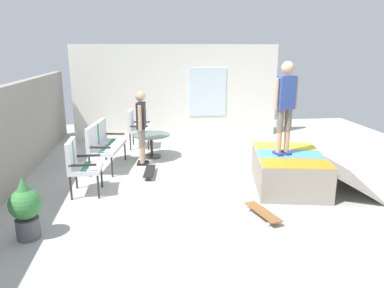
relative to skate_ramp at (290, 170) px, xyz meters
The scene contains 13 objects.
ground_plane 1.48m from the skate_ramp, 67.50° to the left, with size 12.00×12.00×0.10m, color #B2B2AD.
back_wall_cinderblock 5.39m from the skate_ramp, 84.11° to the left, with size 9.00×0.20×1.93m.
house_facade 4.82m from the skate_ramp, 22.65° to the left, with size 0.23×6.00×2.71m.
skate_ramp is the anchor object (origin of this frame).
patio_bench 4.04m from the skate_ramp, 66.94° to the left, with size 1.33×0.76×1.02m.
patio_chair_near_house 4.44m from the skate_ramp, 43.13° to the left, with size 0.67×0.61×1.02m.
patio_chair_by_wall 3.97m from the skate_ramp, 88.35° to the left, with size 0.63×0.56×1.02m.
patio_table 3.47m from the skate_ramp, 49.19° to the left, with size 0.90×0.90×0.57m.
person_watching 3.40m from the skate_ramp, 58.55° to the left, with size 0.48×0.27×1.69m.
person_skater 1.35m from the skate_ramp, 93.20° to the left, with size 0.29×0.47×1.72m.
skateboard_by_bench 2.87m from the skate_ramp, 70.43° to the left, with size 0.82×0.28×0.10m.
skateboard_spare 1.56m from the skate_ramp, 142.80° to the left, with size 0.82×0.41×0.10m.
potted_plant 4.65m from the skate_ramp, 108.22° to the left, with size 0.44×0.44×0.92m.
Camera 1 is at (-6.84, 1.36, 2.60)m, focal length 33.69 mm.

